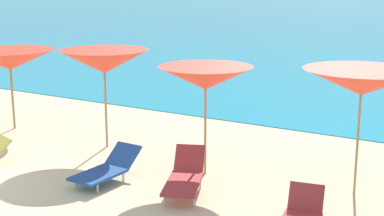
{
  "coord_description": "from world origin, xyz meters",
  "views": [
    {
      "loc": [
        9.48,
        -5.67,
        3.76
      ],
      "look_at": [
        3.8,
        3.87,
        1.2
      ],
      "focal_mm": 52.4,
      "sensor_mm": 36.0,
      "label": 1
    }
  ],
  "objects_px": {
    "umbrella_5": "(104,62)",
    "umbrella_6": "(206,78)",
    "lounge_chair_1": "(107,168)",
    "lounge_chair_3": "(185,176)",
    "umbrella_4": "(10,60)",
    "umbrella_7": "(362,82)"
  },
  "relations": [
    {
      "from": "umbrella_6",
      "to": "lounge_chair_3",
      "type": "relative_size",
      "value": 1.26
    },
    {
      "from": "umbrella_4",
      "to": "umbrella_6",
      "type": "xyz_separation_m",
      "value": [
        5.92,
        -0.46,
        0.14
      ]
    },
    {
      "from": "lounge_chair_1",
      "to": "umbrella_6",
      "type": "bearing_deg",
      "value": 46.71
    },
    {
      "from": "umbrella_4",
      "to": "umbrella_5",
      "type": "relative_size",
      "value": 1.11
    },
    {
      "from": "umbrella_4",
      "to": "umbrella_5",
      "type": "height_order",
      "value": "umbrella_5"
    },
    {
      "from": "umbrella_6",
      "to": "umbrella_5",
      "type": "bearing_deg",
      "value": 171.57
    },
    {
      "from": "lounge_chair_1",
      "to": "lounge_chair_3",
      "type": "distance_m",
      "value": 1.61
    },
    {
      "from": "umbrella_4",
      "to": "lounge_chair_1",
      "type": "xyz_separation_m",
      "value": [
        4.53,
        -1.81,
        -1.52
      ]
    },
    {
      "from": "umbrella_6",
      "to": "lounge_chair_3",
      "type": "height_order",
      "value": "umbrella_6"
    },
    {
      "from": "umbrella_7",
      "to": "lounge_chair_3",
      "type": "distance_m",
      "value": 3.49
    },
    {
      "from": "umbrella_7",
      "to": "lounge_chair_3",
      "type": "xyz_separation_m",
      "value": [
        -2.64,
        -1.49,
        -1.72
      ]
    },
    {
      "from": "umbrella_6",
      "to": "umbrella_7",
      "type": "distance_m",
      "value": 2.88
    },
    {
      "from": "umbrella_6",
      "to": "umbrella_7",
      "type": "relative_size",
      "value": 0.95
    },
    {
      "from": "umbrella_4",
      "to": "umbrella_6",
      "type": "height_order",
      "value": "umbrella_6"
    },
    {
      "from": "umbrella_4",
      "to": "umbrella_7",
      "type": "xyz_separation_m",
      "value": [
        8.76,
        -0.07,
        0.26
      ]
    },
    {
      "from": "lounge_chair_1",
      "to": "lounge_chair_3",
      "type": "xyz_separation_m",
      "value": [
        1.59,
        0.25,
        0.06
      ]
    },
    {
      "from": "umbrella_5",
      "to": "umbrella_6",
      "type": "xyz_separation_m",
      "value": [
        2.83,
        -0.42,
        -0.05
      ]
    },
    {
      "from": "umbrella_4",
      "to": "umbrella_7",
      "type": "bearing_deg",
      "value": -0.45
    },
    {
      "from": "umbrella_5",
      "to": "lounge_chair_3",
      "type": "bearing_deg",
      "value": -26.57
    },
    {
      "from": "umbrella_5",
      "to": "umbrella_6",
      "type": "relative_size",
      "value": 1.04
    },
    {
      "from": "umbrella_5",
      "to": "lounge_chair_3",
      "type": "xyz_separation_m",
      "value": [
        3.03,
        -1.52,
        -1.65
      ]
    },
    {
      "from": "umbrella_4",
      "to": "umbrella_7",
      "type": "distance_m",
      "value": 8.77
    }
  ]
}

